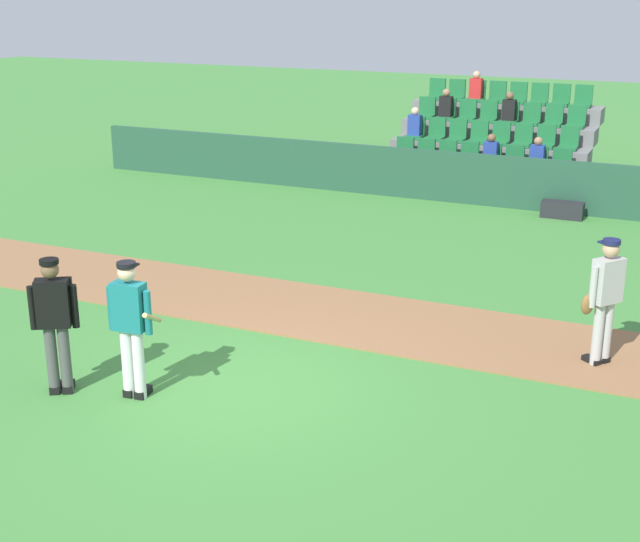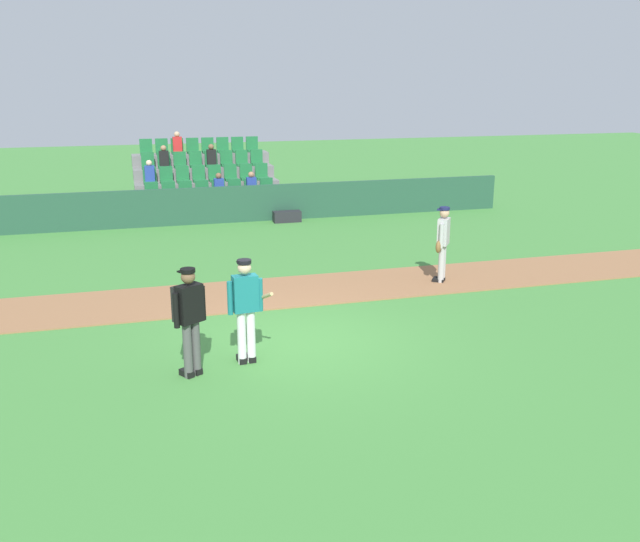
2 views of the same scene
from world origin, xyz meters
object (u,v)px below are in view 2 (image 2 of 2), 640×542
umpire_home_plate (189,316)px  equipment_bag (287,217)px  runner_grey_jersey (443,242)px  batter_teal_jersey (246,307)px

umpire_home_plate → equipment_bag: umpire_home_plate is taller
umpire_home_plate → runner_grey_jersey: same height
runner_grey_jersey → batter_teal_jersey: bearing=-146.5°
umpire_home_plate → equipment_bag: size_ratio=1.96×
umpire_home_plate → runner_grey_jersey: bearing=31.1°
umpire_home_plate → runner_grey_jersey: 7.05m
umpire_home_plate → equipment_bag: (4.22, 11.40, -0.82)m
batter_teal_jersey → runner_grey_jersey: 6.11m
batter_teal_jersey → equipment_bag: bearing=73.5°
equipment_bag → umpire_home_plate: bearing=-110.3°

